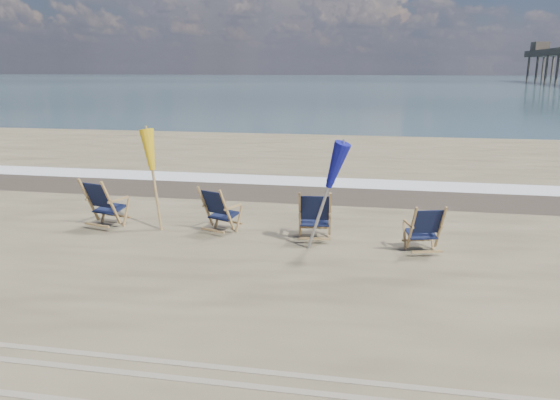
% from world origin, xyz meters
% --- Properties ---
extents(ocean, '(400.00, 400.00, 0.00)m').
position_xyz_m(ocean, '(0.00, 128.00, 0.00)').
color(ocean, '#39545E').
rests_on(ocean, ground).
extents(surf_foam, '(200.00, 1.40, 0.01)m').
position_xyz_m(surf_foam, '(0.00, 8.30, 0.00)').
color(surf_foam, silver).
rests_on(surf_foam, ground).
extents(wet_sand_strip, '(200.00, 2.60, 0.00)m').
position_xyz_m(wet_sand_strip, '(0.00, 6.80, 0.00)').
color(wet_sand_strip, '#42362A').
rests_on(wet_sand_strip, ground).
extents(tire_tracks, '(80.00, 1.30, 0.01)m').
position_xyz_m(tire_tracks, '(0.00, -2.80, 0.01)').
color(tire_tracks, gray).
rests_on(tire_tracks, ground).
extents(beach_chair_0, '(0.88, 0.94, 1.09)m').
position_xyz_m(beach_chair_0, '(-3.62, 2.54, 0.54)').
color(beach_chair_0, '#111733').
rests_on(beach_chair_0, ground).
extents(beach_chair_1, '(0.86, 0.90, 0.99)m').
position_xyz_m(beach_chair_1, '(-1.16, 2.62, 0.50)').
color(beach_chair_1, '#111733').
rests_on(beach_chair_1, ground).
extents(beach_chair_2, '(0.74, 0.81, 1.04)m').
position_xyz_m(beach_chair_2, '(0.90, 2.59, 0.52)').
color(beach_chair_2, '#111733').
rests_on(beach_chair_2, ground).
extents(beach_chair_3, '(0.77, 0.82, 0.95)m').
position_xyz_m(beach_chair_3, '(2.93, 2.26, 0.47)').
color(beach_chair_3, '#111733').
rests_on(beach_chair_3, ground).
extents(umbrella_yellow, '(0.30, 0.30, 2.09)m').
position_xyz_m(umbrella_yellow, '(-2.79, 2.89, 1.57)').
color(umbrella_yellow, '#A37D49').
rests_on(umbrella_yellow, ground).
extents(umbrella_blue, '(0.30, 0.30, 2.12)m').
position_xyz_m(umbrella_blue, '(0.83, 2.05, 1.60)').
color(umbrella_blue, '#A5A5AD').
rests_on(umbrella_blue, ground).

